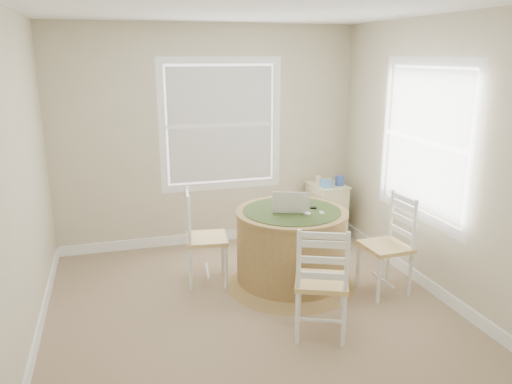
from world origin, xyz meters
name	(u,v)px	position (x,y,z in m)	size (l,w,h in m)	color
room	(262,165)	(0.17, 0.16, 1.30)	(3.64, 3.64, 2.64)	#93795D
round_table	(291,245)	(0.53, 0.36, 0.43)	(1.28, 1.28, 0.79)	#997144
chair_left	(207,238)	(-0.26, 0.66, 0.47)	(0.42, 0.40, 0.95)	white
chair_near	(322,281)	(0.45, -0.57, 0.47)	(0.42, 0.40, 0.95)	white
chair_right	(385,246)	(1.35, -0.04, 0.47)	(0.42, 0.40, 0.95)	white
laptop	(290,208)	(0.51, 0.35, 0.82)	(0.43, 0.40, 0.24)	white
mouse	(307,213)	(0.63, 0.22, 0.79)	(0.06, 0.10, 0.03)	white
phone	(322,213)	(0.78, 0.21, 0.78)	(0.04, 0.09, 0.02)	#B7BABF
keys	(313,208)	(0.75, 0.36, 0.79)	(0.06, 0.05, 0.03)	black
corner_chest	(326,211)	(1.44, 1.54, 0.35)	(0.43, 0.56, 0.69)	beige
tissue_box	(326,183)	(1.37, 1.42, 0.74)	(0.12, 0.12, 0.10)	#5995CC
box_yellow	(326,180)	(1.45, 1.61, 0.72)	(0.15, 0.10, 0.06)	gold
box_blue	(338,181)	(1.54, 1.45, 0.75)	(0.08, 0.08, 0.12)	#3652A3
cup_cream	(319,179)	(1.38, 1.64, 0.74)	(0.07, 0.07, 0.09)	beige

